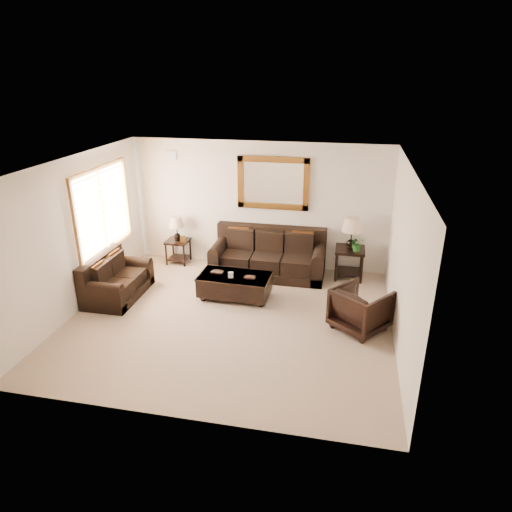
% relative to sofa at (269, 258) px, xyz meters
% --- Properties ---
extents(room, '(5.51, 5.01, 2.71)m').
position_rel_sofa_xyz_m(room, '(-0.31, -2.04, 1.00)').
color(room, gray).
rests_on(room, ground).
extents(window, '(0.07, 1.96, 1.66)m').
position_rel_sofa_xyz_m(window, '(-3.01, -1.14, 1.20)').
color(window, white).
rests_on(window, room).
extents(mirror, '(1.50, 0.06, 1.10)m').
position_rel_sofa_xyz_m(mirror, '(0.00, 0.43, 1.50)').
color(mirror, '#452C0D').
rests_on(mirror, room).
extents(air_vent, '(0.25, 0.02, 0.18)m').
position_rel_sofa_xyz_m(air_vent, '(-2.21, 0.44, 2.00)').
color(air_vent, '#999999').
rests_on(air_vent, room).
extents(sofa, '(2.35, 1.01, 0.96)m').
position_rel_sofa_xyz_m(sofa, '(0.00, 0.00, 0.00)').
color(sofa, black).
rests_on(sofa, room).
extents(loveseat, '(0.85, 1.43, 0.80)m').
position_rel_sofa_xyz_m(loveseat, '(-2.67, -1.62, -0.05)').
color(loveseat, black).
rests_on(loveseat, room).
extents(end_table_left, '(0.48, 0.48, 1.07)m').
position_rel_sofa_xyz_m(end_table_left, '(-2.08, 0.18, 0.35)').
color(end_table_left, black).
rests_on(end_table_left, room).
extents(end_table_right, '(0.59, 0.59, 1.30)m').
position_rel_sofa_xyz_m(end_table_right, '(1.67, 0.13, 0.50)').
color(end_table_right, black).
rests_on(end_table_right, room).
extents(coffee_table, '(1.37, 0.77, 0.57)m').
position_rel_sofa_xyz_m(coffee_table, '(-0.43, -1.23, -0.06)').
color(coffee_table, black).
rests_on(coffee_table, room).
extents(armchair, '(1.08, 1.07, 0.82)m').
position_rel_sofa_xyz_m(armchair, '(1.89, -1.91, 0.06)').
color(armchair, black).
rests_on(armchair, floor).
extents(potted_plant, '(0.38, 0.40, 0.24)m').
position_rel_sofa_xyz_m(potted_plant, '(1.80, 0.02, 0.42)').
color(potted_plant, '#1C511B').
rests_on(potted_plant, end_table_right).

